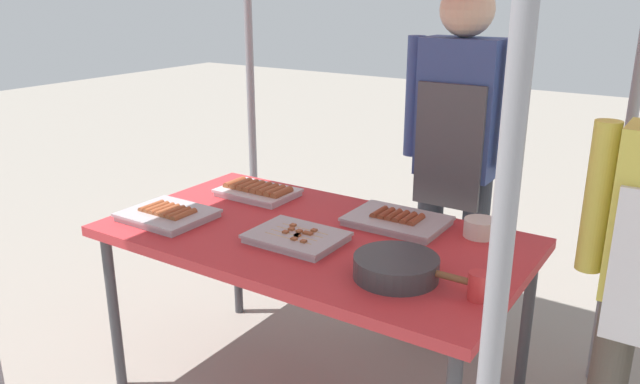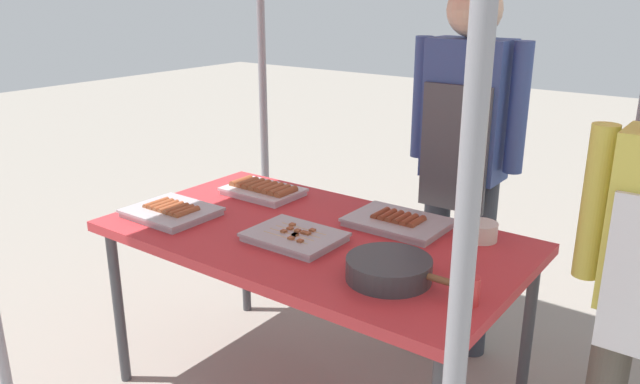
% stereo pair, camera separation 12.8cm
% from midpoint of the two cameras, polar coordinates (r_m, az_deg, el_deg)
% --- Properties ---
extents(stall_table, '(1.60, 0.90, 0.75)m').
position_cam_midpoint_polar(stall_table, '(2.41, -2.18, -4.91)').
color(stall_table, '#C63338').
rests_on(stall_table, ground).
extents(tray_grilled_sausages, '(0.34, 0.24, 0.06)m').
position_cam_midpoint_polar(tray_grilled_sausages, '(2.82, -7.03, 0.08)').
color(tray_grilled_sausages, silver).
rests_on(tray_grilled_sausages, stall_table).
extents(tray_meat_skewers, '(0.34, 0.26, 0.04)m').
position_cam_midpoint_polar(tray_meat_skewers, '(2.30, -3.71, -4.20)').
color(tray_meat_skewers, '#ADADB2').
rests_on(tray_meat_skewers, stall_table).
extents(tray_pork_links, '(0.38, 0.27, 0.05)m').
position_cam_midpoint_polar(tray_pork_links, '(2.47, 5.63, -2.62)').
color(tray_pork_links, '#ADADB2').
rests_on(tray_pork_links, stall_table).
extents(tray_spring_rolls, '(0.34, 0.29, 0.05)m').
position_cam_midpoint_polar(tray_spring_rolls, '(2.61, -15.18, -2.01)').
color(tray_spring_rolls, '#ADADB2').
rests_on(tray_spring_rolls, stall_table).
extents(cooking_wok, '(0.44, 0.28, 0.07)m').
position_cam_midpoint_polar(cooking_wok, '(2.02, 5.27, -6.85)').
color(cooking_wok, '#38383A').
rests_on(cooking_wok, stall_table).
extents(condiment_bowl, '(0.12, 0.12, 0.07)m').
position_cam_midpoint_polar(condiment_bowl, '(2.40, 13.02, -3.25)').
color(condiment_bowl, silver).
rests_on(condiment_bowl, stall_table).
extents(drink_cup_near_edge, '(0.06, 0.06, 0.09)m').
position_cam_midpoint_polar(drink_cup_near_edge, '(1.92, 12.49, -8.47)').
color(drink_cup_near_edge, red).
rests_on(drink_cup_near_edge, stall_table).
extents(vendor_woman, '(0.52, 0.23, 1.68)m').
position_cam_midpoint_polar(vendor_woman, '(2.80, 11.25, 4.55)').
color(vendor_woman, '#333842').
rests_on(vendor_woman, ground).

